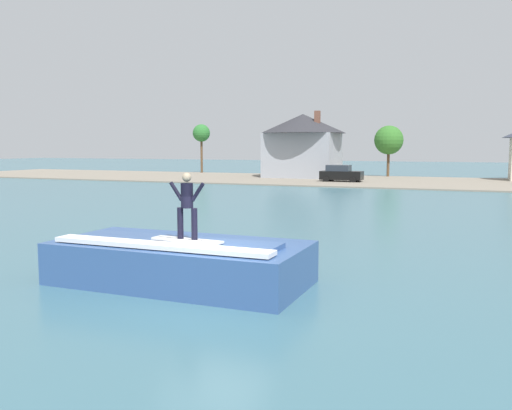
{
  "coord_description": "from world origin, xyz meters",
  "views": [
    {
      "loc": [
        5.91,
        -11.83,
        3.78
      ],
      "look_at": [
        -1.58,
        6.55,
        1.63
      ],
      "focal_mm": 37.86,
      "sensor_mm": 36.0,
      "label": 1
    }
  ],
  "objects": [
    {
      "name": "ground_plane",
      "position": [
        0.0,
        0.0,
        0.0
      ],
      "size": [
        260.0,
        260.0,
        0.0
      ],
      "primitive_type": "plane",
      "color": "#3D6976"
    },
    {
      "name": "wave_crest",
      "position": [
        -1.58,
        0.96,
        0.62
      ],
      "size": [
        6.98,
        3.33,
        1.31
      ],
      "color": "#33548C",
      "rests_on": "ground_plane"
    },
    {
      "name": "surfboard",
      "position": [
        -1.04,
        0.42,
        1.34
      ],
      "size": [
        2.06,
        0.61,
        0.06
      ],
      "color": "white",
      "rests_on": "wave_crest"
    },
    {
      "name": "surfer",
      "position": [
        -1.03,
        0.43,
        2.34
      ],
      "size": [
        1.03,
        0.32,
        1.75
      ],
      "color": "black",
      "rests_on": "surfboard"
    },
    {
      "name": "shoreline_bank",
      "position": [
        0.0,
        46.83,
        0.07
      ],
      "size": [
        120.0,
        19.42,
        0.13
      ],
      "color": "gray",
      "rests_on": "ground_plane"
    },
    {
      "name": "car_near_shore",
      "position": [
        -7.23,
        44.07,
        0.95
      ],
      "size": [
        4.35,
        2.25,
        1.86
      ],
      "color": "black",
      "rests_on": "ground_plane"
    },
    {
      "name": "house_with_chimney",
      "position": [
        -13.38,
        50.29,
        4.38
      ],
      "size": [
        10.15,
        10.15,
        7.9
      ],
      "color": "#9EA3AD",
      "rests_on": "ground_plane"
    },
    {
      "name": "tree_tall_bare",
      "position": [
        -29.88,
        55.72,
        5.57
      ],
      "size": [
        2.42,
        2.42,
        6.88
      ],
      "color": "brown",
      "rests_on": "ground_plane"
    },
    {
      "name": "tree_short_bushy",
      "position": [
        -4.08,
        55.67,
        4.55
      ],
      "size": [
        3.52,
        3.52,
        6.34
      ],
      "color": "brown",
      "rests_on": "ground_plane"
    }
  ]
}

